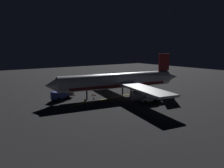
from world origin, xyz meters
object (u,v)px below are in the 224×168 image
Objects in this scene: catering_truck at (150,97)px; ground_crew_worker at (85,102)px; airliner at (120,81)px; baggage_truck at (62,95)px; traffic_cone_near_left at (95,95)px; traffic_cone_far at (94,98)px; traffic_cone_near_right at (74,95)px; traffic_cone_under_wing at (93,94)px.

ground_crew_worker is (5.68, 14.36, -0.33)m from catering_truck.
airliner reaches higher than baggage_truck.
traffic_cone_near_left is 1.00× the size of traffic_cone_far.
catering_truck is at bearing -144.00° from traffic_cone_near_right.
ground_crew_worker is 6.74m from traffic_cone_far.
airliner is 8.37m from traffic_cone_under_wing.
traffic_cone_under_wing is (-2.43, -4.31, 0.00)m from traffic_cone_near_right.
traffic_cone_under_wing is (4.79, 5.73, -3.77)m from airliner.
baggage_truck is 3.67× the size of ground_crew_worker.
traffic_cone_under_wing is at bearing 21.47° from traffic_cone_near_left.
baggage_truck reaches higher than traffic_cone_far.
catering_truck reaches higher than traffic_cone_near_left.
traffic_cone_far is at bearing 42.67° from catering_truck.
traffic_cone_near_right is at bearing 60.64° from traffic_cone_under_wing.
traffic_cone_near_left is 3.67m from traffic_cone_far.
baggage_truck is 8.86m from traffic_cone_near_left.
ground_crew_worker reaches higher than traffic_cone_near_left.
ground_crew_worker is 10.73m from traffic_cone_under_wing.
airliner is at bearing -98.07° from traffic_cone_far.
traffic_cone_near_right is (10.76, -2.42, -0.64)m from ground_crew_worker.
traffic_cone_near_left is 0.80m from traffic_cone_under_wing.
traffic_cone_near_right is at bearing -68.98° from baggage_truck.
ground_crew_worker is at bearing 68.41° from catering_truck.
traffic_cone_near_left and traffic_cone_far have the same top height.
traffic_cone_near_right is at bearing 21.78° from traffic_cone_far.
baggage_truck reaches higher than traffic_cone_near_right.
traffic_cone_far is (4.62, -4.87, -0.64)m from ground_crew_worker.
ground_crew_worker is 3.16× the size of traffic_cone_under_wing.
traffic_cone_far is (-2.97, 2.15, 0.00)m from traffic_cone_near_left.
traffic_cone_near_left is (13.27, 7.34, -0.96)m from catering_truck.
ground_crew_worker is (-3.54, 12.46, -3.13)m from airliner.
catering_truck is at bearing -151.43° from traffic_cone_under_wing.
traffic_cone_near_left is at bearing -158.53° from traffic_cone_under_wing.
traffic_cone_near_right is (1.56, -4.05, -0.92)m from baggage_truck.
traffic_cone_under_wing is (0.74, 0.29, 0.00)m from traffic_cone_near_left.
traffic_cone_near_right is 1.00× the size of traffic_cone_under_wing.
airliner is 6.06× the size of baggage_truck.
airliner reaches higher than traffic_cone_near_left.
catering_truck reaches higher than traffic_cone_far.
traffic_cone_under_wing is at bearing -95.94° from baggage_truck.
catering_truck is (-9.22, -1.90, -2.81)m from airliner.
catering_truck is 10.93× the size of traffic_cone_far.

